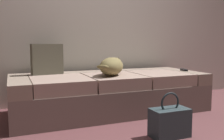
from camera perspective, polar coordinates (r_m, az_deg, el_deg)
The scene contains 5 objects.
couch at distance 2.87m, azimuth -0.39°, elevation -5.21°, with size 2.17×0.88×0.43m.
dog_tan at distance 2.73m, azimuth 0.02°, elevation 0.93°, with size 0.44×0.53×0.20m.
tv_remote at distance 3.28m, azimuth 16.14°, elevation 0.03°, with size 0.04×0.15×0.02m, color black.
throw_pillow at distance 2.88m, azimuth -14.66°, elevation 2.41°, with size 0.34×0.12×0.34m, color #5C5848.
handbag at distance 2.18m, azimuth 13.04°, elevation -11.51°, with size 0.32×0.18×0.38m.
Camera 1 is at (-1.04, -1.64, 0.78)m, focal length 39.93 mm.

